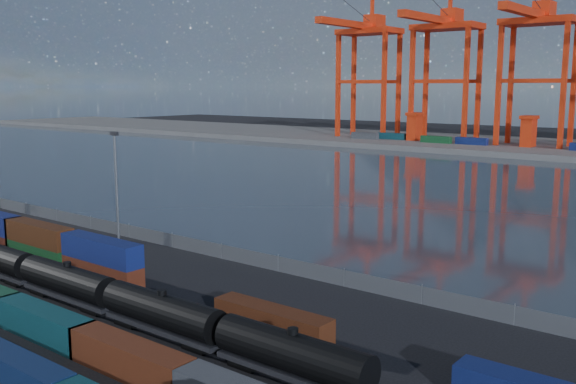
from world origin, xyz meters
The scene contains 7 objects.
ground centered at (0.00, 0.00, 0.00)m, with size 700.00×700.00×0.00m, color black.
harbor_water centered at (0.00, 105.00, 0.01)m, with size 700.00×700.00×0.00m, color #2D3741.
container_row_mid centered at (-8.87, -2.49, 1.85)m, with size 142.36×2.66×5.66m.
container_row_north centered at (-8.16, 11.13, 2.29)m, with size 129.69×2.58×5.50m.
waterfront_fence centered at (0.00, 28.00, 1.00)m, with size 160.12×0.12×2.20m.
yard_light_mast centered at (-30.00, 26.00, 9.30)m, with size 1.60×0.40×16.60m.
quay_containers centered at (-11.00, 195.46, 3.30)m, with size 172.58×10.99×2.60m.
Camera 1 is at (49.88, -32.99, 23.22)m, focal length 40.00 mm.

